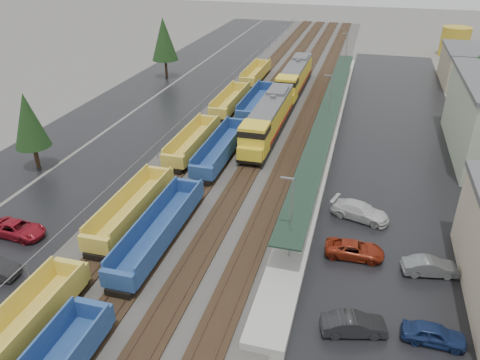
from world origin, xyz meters
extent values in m
cube|color=#302D2B|center=(0.00, 60.00, 0.04)|extent=(20.00, 160.00, 0.08)
cube|color=black|center=(-6.00, 60.00, 0.15)|extent=(2.60, 160.00, 0.15)
cube|color=#473326|center=(-6.72, 60.00, 0.27)|extent=(0.08, 160.00, 0.07)
cube|color=#473326|center=(-5.28, 60.00, 0.27)|extent=(0.08, 160.00, 0.07)
cube|color=black|center=(-2.00, 60.00, 0.15)|extent=(2.60, 160.00, 0.15)
cube|color=#473326|center=(-2.72, 60.00, 0.27)|extent=(0.08, 160.00, 0.07)
cube|color=#473326|center=(-1.28, 60.00, 0.27)|extent=(0.08, 160.00, 0.07)
cube|color=black|center=(2.00, 60.00, 0.15)|extent=(2.60, 160.00, 0.15)
cube|color=#473326|center=(1.28, 60.00, 0.27)|extent=(0.08, 160.00, 0.07)
cube|color=#473326|center=(2.72, 60.00, 0.27)|extent=(0.08, 160.00, 0.07)
cube|color=black|center=(6.00, 60.00, 0.15)|extent=(2.60, 160.00, 0.15)
cube|color=#473326|center=(5.28, 60.00, 0.27)|extent=(0.08, 160.00, 0.07)
cube|color=#473326|center=(6.72, 60.00, 0.27)|extent=(0.08, 160.00, 0.07)
cube|color=black|center=(-15.00, 60.00, 0.01)|extent=(10.00, 160.00, 0.02)
cube|color=black|center=(-25.00, 60.00, 0.01)|extent=(9.00, 160.00, 0.02)
cube|color=black|center=(19.00, 50.00, 0.01)|extent=(16.00, 100.00, 0.02)
cube|color=#9E9B93|center=(9.50, 50.00, 0.35)|extent=(3.00, 80.00, 0.70)
cylinder|color=gray|center=(9.50, 25.00, 1.90)|extent=(0.16, 0.16, 2.40)
cylinder|color=gray|center=(9.50, 40.00, 1.90)|extent=(0.16, 0.16, 2.40)
cylinder|color=gray|center=(9.50, 55.00, 1.90)|extent=(0.16, 0.16, 2.40)
cylinder|color=gray|center=(9.50, 70.00, 1.90)|extent=(0.16, 0.16, 2.40)
cylinder|color=gray|center=(9.50, 85.00, 1.90)|extent=(0.16, 0.16, 2.40)
cube|color=black|center=(9.50, 50.00, 3.20)|extent=(2.60, 65.00, 0.15)
cylinder|color=gray|center=(9.50, 20.00, 4.00)|extent=(0.12, 0.12, 8.00)
cube|color=gray|center=(9.00, 20.00, 7.90)|extent=(1.00, 0.15, 0.12)
cylinder|color=gray|center=(9.50, 50.00, 4.00)|extent=(0.12, 0.12, 8.00)
cube|color=gray|center=(9.00, 50.00, 7.90)|extent=(1.00, 0.15, 0.12)
cylinder|color=gray|center=(9.50, 80.00, 4.00)|extent=(0.12, 0.12, 8.00)
cube|color=gray|center=(9.00, 80.00, 7.90)|extent=(1.00, 0.15, 0.12)
cylinder|color=gray|center=(-9.50, 12.00, 1.00)|extent=(0.08, 0.08, 2.00)
cylinder|color=gray|center=(-9.50, 20.00, 1.00)|extent=(0.08, 0.08, 2.00)
cylinder|color=gray|center=(-9.50, 28.00, 1.00)|extent=(0.08, 0.08, 2.00)
cylinder|color=gray|center=(-9.50, 36.00, 1.00)|extent=(0.08, 0.08, 2.00)
cylinder|color=gray|center=(-9.50, 44.00, 1.00)|extent=(0.08, 0.08, 2.00)
cylinder|color=gray|center=(-9.50, 52.00, 1.00)|extent=(0.08, 0.08, 2.00)
cylinder|color=gray|center=(-9.50, 60.00, 1.00)|extent=(0.08, 0.08, 2.00)
cylinder|color=gray|center=(-9.50, 68.00, 1.00)|extent=(0.08, 0.08, 2.00)
cylinder|color=gray|center=(-9.50, 76.00, 1.00)|extent=(0.08, 0.08, 2.00)
cylinder|color=gray|center=(-9.50, 84.00, 1.00)|extent=(0.08, 0.08, 2.00)
cylinder|color=gray|center=(-9.50, 92.00, 1.00)|extent=(0.08, 0.08, 2.00)
cylinder|color=gray|center=(-9.50, 100.00, 1.00)|extent=(0.08, 0.08, 2.00)
cylinder|color=gray|center=(-9.50, 108.00, 1.00)|extent=(0.08, 0.08, 2.00)
cylinder|color=gray|center=(-9.50, 116.00, 1.00)|extent=(0.08, 0.08, 2.00)
cylinder|color=gray|center=(-9.50, 124.00, 1.00)|extent=(0.08, 0.08, 2.00)
cylinder|color=gray|center=(-9.50, 132.00, 1.00)|extent=(0.08, 0.08, 2.00)
cube|color=gray|center=(-9.50, 60.00, 2.00)|extent=(0.05, 160.00, 0.05)
ellipsoid|color=#4E5E49|center=(40.00, 210.00, 0.00)|extent=(196.00, 140.00, 25.20)
cylinder|color=#332316|center=(-22.00, 30.00, 1.35)|extent=(0.50, 0.50, 2.70)
cone|color=black|center=(-22.00, 30.00, 5.85)|extent=(3.96, 3.96, 6.30)
cylinder|color=#332316|center=(-23.00, 70.00, 1.65)|extent=(0.50, 0.50, 3.30)
cone|color=black|center=(-23.00, 70.00, 7.15)|extent=(4.84, 4.84, 7.70)
cylinder|color=#332316|center=(28.00, 58.00, 1.50)|extent=(0.50, 0.50, 3.00)
cone|color=black|center=(28.00, 58.00, 6.50)|extent=(4.40, 4.40, 7.00)
cube|color=black|center=(2.00, 46.63, 0.89)|extent=(3.20, 21.31, 0.43)
cube|color=gold|center=(2.00, 47.70, 2.70)|extent=(2.98, 17.05, 3.20)
cube|color=gold|center=(2.00, 38.32, 2.91)|extent=(3.20, 3.41, 3.62)
cube|color=black|center=(2.00, 38.32, 3.98)|extent=(3.25, 3.46, 0.75)
cube|color=gold|center=(2.00, 36.40, 1.85)|extent=(2.98, 1.07, 1.49)
cube|color=#59595B|center=(2.00, 47.70, 4.40)|extent=(3.04, 17.05, 0.37)
cube|color=maroon|center=(0.49, 47.70, 1.42)|extent=(0.04, 17.05, 0.37)
cube|color=maroon|center=(3.51, 47.70, 1.42)|extent=(0.04, 17.05, 0.37)
cube|color=black|center=(2.00, 46.63, 0.46)|extent=(2.34, 6.39, 0.64)
cube|color=black|center=(2.00, 39.17, 0.57)|extent=(2.56, 4.26, 0.53)
cube|color=black|center=(2.00, 54.09, 0.57)|extent=(2.56, 4.26, 0.53)
cylinder|color=#59595B|center=(2.00, 48.76, 4.72)|extent=(0.75, 0.75, 0.53)
cube|color=#59595B|center=(2.00, 51.96, 4.67)|extent=(2.56, 4.26, 0.53)
cube|color=black|center=(2.00, 67.63, 0.89)|extent=(3.20, 21.31, 0.43)
cube|color=gold|center=(2.00, 68.70, 2.70)|extent=(2.98, 17.05, 3.20)
cube|color=gold|center=(2.00, 59.32, 2.91)|extent=(3.20, 3.41, 3.62)
cube|color=black|center=(2.00, 59.32, 3.98)|extent=(3.25, 3.46, 0.75)
cube|color=gold|center=(2.00, 57.40, 1.85)|extent=(2.98, 1.07, 1.49)
cube|color=#59595B|center=(2.00, 68.70, 4.40)|extent=(3.04, 17.05, 0.37)
cube|color=maroon|center=(0.49, 68.70, 1.42)|extent=(0.04, 17.05, 0.37)
cube|color=maroon|center=(3.51, 68.70, 1.42)|extent=(0.04, 17.05, 0.37)
cube|color=black|center=(2.00, 67.63, 0.46)|extent=(2.34, 6.39, 0.64)
cube|color=black|center=(2.00, 60.17, 0.57)|extent=(2.56, 4.26, 0.53)
cube|color=black|center=(2.00, 75.09, 0.57)|extent=(2.56, 4.26, 0.53)
cylinder|color=#59595B|center=(2.00, 69.76, 4.72)|extent=(0.75, 0.75, 0.53)
cube|color=#59595B|center=(2.00, 72.96, 4.67)|extent=(2.56, 4.26, 0.53)
cube|color=gold|center=(-6.00, 6.12, 0.89)|extent=(2.77, 12.76, 0.27)
cube|color=gold|center=(-4.67, 6.12, 1.85)|extent=(0.16, 12.76, 1.92)
cube|color=gold|center=(-6.00, 12.72, 1.63)|extent=(2.77, 0.53, 1.49)
cube|color=black|center=(-6.00, 11.97, 0.57)|extent=(2.13, 2.35, 0.53)
cube|color=gold|center=(-6.00, 22.61, 0.89)|extent=(2.77, 12.76, 0.27)
cube|color=gold|center=(-7.33, 22.61, 1.85)|extent=(0.16, 12.76, 1.92)
cube|color=gold|center=(-4.67, 22.61, 1.85)|extent=(0.16, 12.76, 1.92)
cube|color=gold|center=(-6.00, 16.02, 1.63)|extent=(2.77, 0.53, 1.49)
cube|color=gold|center=(-6.00, 29.21, 1.63)|extent=(2.77, 0.53, 1.49)
cube|color=black|center=(-6.00, 16.77, 0.57)|extent=(2.13, 2.35, 0.53)
cube|color=black|center=(-6.00, 28.46, 0.57)|extent=(2.13, 2.35, 0.53)
cube|color=gold|center=(-6.00, 39.11, 0.89)|extent=(2.77, 12.76, 0.27)
cube|color=gold|center=(-7.33, 39.11, 1.85)|extent=(0.16, 12.76, 1.92)
cube|color=gold|center=(-4.67, 39.11, 1.85)|extent=(0.16, 12.76, 1.92)
cube|color=gold|center=(-6.00, 32.51, 1.63)|extent=(2.77, 0.53, 1.49)
cube|color=gold|center=(-6.00, 45.70, 1.63)|extent=(2.77, 0.53, 1.49)
cube|color=black|center=(-6.00, 33.26, 0.57)|extent=(2.13, 2.35, 0.53)
cube|color=black|center=(-6.00, 44.95, 0.57)|extent=(2.13, 2.35, 0.53)
cube|color=gold|center=(-6.00, 55.60, 0.89)|extent=(2.77, 12.76, 0.27)
cube|color=gold|center=(-7.33, 55.60, 1.85)|extent=(0.16, 12.76, 1.92)
cube|color=gold|center=(-4.67, 55.60, 1.85)|extent=(0.16, 12.76, 1.92)
cube|color=gold|center=(-6.00, 49.00, 1.63)|extent=(2.77, 0.53, 1.49)
cube|color=gold|center=(-6.00, 62.19, 1.63)|extent=(2.77, 0.53, 1.49)
cube|color=black|center=(-6.00, 49.75, 0.57)|extent=(2.13, 2.35, 0.53)
cube|color=black|center=(-6.00, 61.44, 0.57)|extent=(2.13, 2.35, 0.53)
cube|color=gold|center=(-6.00, 72.09, 0.89)|extent=(2.77, 12.76, 0.27)
cube|color=gold|center=(-7.33, 72.09, 1.85)|extent=(0.16, 12.76, 1.92)
cube|color=gold|center=(-4.67, 72.09, 1.85)|extent=(0.16, 12.76, 1.92)
cube|color=gold|center=(-6.00, 65.49, 1.63)|extent=(2.77, 0.53, 1.49)
cube|color=gold|center=(-6.00, 78.68, 1.63)|extent=(2.77, 0.53, 1.49)
cube|color=black|center=(-6.00, 66.24, 0.57)|extent=(2.13, 2.35, 0.53)
cube|color=black|center=(-6.00, 77.93, 0.57)|extent=(2.13, 2.35, 0.53)
cube|color=navy|center=(-2.00, 9.23, 1.62)|extent=(2.75, 0.53, 1.48)
cube|color=black|center=(-2.00, 8.49, 0.56)|extent=(2.12, 2.33, 0.53)
cube|color=navy|center=(-2.00, 19.98, 0.88)|extent=(2.75, 14.51, 0.26)
cube|color=navy|center=(-3.32, 19.98, 1.84)|extent=(0.16, 14.51, 1.91)
cube|color=navy|center=(-0.68, 19.98, 1.84)|extent=(0.16, 14.51, 1.91)
cube|color=navy|center=(-2.00, 12.51, 1.62)|extent=(2.75, 0.53, 1.48)
cube|color=navy|center=(-2.00, 27.44, 1.62)|extent=(2.75, 0.53, 1.48)
cube|color=black|center=(-2.00, 13.26, 0.56)|extent=(2.12, 2.33, 0.53)
cube|color=black|center=(-2.00, 26.70, 0.56)|extent=(2.12, 2.33, 0.53)
cube|color=navy|center=(-2.00, 38.19, 0.88)|extent=(2.75, 14.51, 0.26)
cube|color=navy|center=(-3.32, 38.19, 1.84)|extent=(0.16, 14.51, 1.91)
cube|color=navy|center=(-0.68, 38.19, 1.84)|extent=(0.16, 14.51, 1.91)
cube|color=navy|center=(-2.00, 30.73, 1.62)|extent=(2.75, 0.53, 1.48)
cube|color=navy|center=(-2.00, 45.66, 1.62)|extent=(2.75, 0.53, 1.48)
cube|color=black|center=(-2.00, 31.47, 0.56)|extent=(2.12, 2.33, 0.53)
cube|color=black|center=(-2.00, 44.91, 0.56)|extent=(2.12, 2.33, 0.53)
cube|color=navy|center=(-2.00, 56.40, 0.88)|extent=(2.75, 14.51, 0.26)
cube|color=navy|center=(-3.32, 56.40, 1.84)|extent=(0.16, 14.51, 1.91)
cube|color=navy|center=(-0.68, 56.40, 1.84)|extent=(0.16, 14.51, 1.91)
cube|color=navy|center=(-2.00, 48.94, 1.62)|extent=(2.75, 0.53, 1.48)
cube|color=navy|center=(-2.00, 63.87, 1.62)|extent=(2.75, 0.53, 1.48)
cube|color=black|center=(-2.00, 49.68, 0.56)|extent=(2.12, 2.33, 0.53)
cube|color=black|center=(-2.00, 63.13, 0.56)|extent=(2.12, 2.33, 0.53)
cylinder|color=gold|center=(31.71, 103.65, 3.09)|extent=(6.19, 6.19, 6.19)
imported|color=maroon|center=(-14.79, 17.40, 0.71)|extent=(2.64, 5.25, 1.43)
imported|color=black|center=(15.14, 13.56, 0.74)|extent=(2.65, 4.73, 1.47)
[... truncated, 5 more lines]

